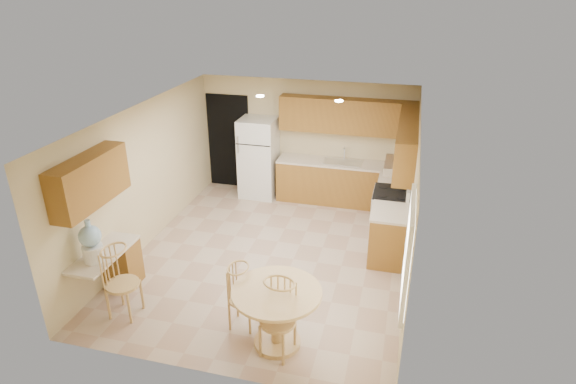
% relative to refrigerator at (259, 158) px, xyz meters
% --- Properties ---
extents(floor, '(5.50, 5.50, 0.00)m').
position_rel_refrigerator_xyz_m(floor, '(0.95, -2.40, -0.86)').
color(floor, tan).
rests_on(floor, ground).
extents(ceiling, '(4.50, 5.50, 0.02)m').
position_rel_refrigerator_xyz_m(ceiling, '(0.95, -2.40, 1.64)').
color(ceiling, white).
rests_on(ceiling, wall_back).
extents(wall_back, '(4.50, 0.02, 2.50)m').
position_rel_refrigerator_xyz_m(wall_back, '(0.95, 0.35, 0.39)').
color(wall_back, beige).
rests_on(wall_back, floor).
extents(wall_front, '(4.50, 0.02, 2.50)m').
position_rel_refrigerator_xyz_m(wall_front, '(0.95, -5.15, 0.39)').
color(wall_front, beige).
rests_on(wall_front, floor).
extents(wall_left, '(0.02, 5.50, 2.50)m').
position_rel_refrigerator_xyz_m(wall_left, '(-1.30, -2.40, 0.39)').
color(wall_left, beige).
rests_on(wall_left, floor).
extents(wall_right, '(0.02, 5.50, 2.50)m').
position_rel_refrigerator_xyz_m(wall_right, '(3.20, -2.40, 0.39)').
color(wall_right, beige).
rests_on(wall_right, floor).
extents(doorway, '(0.90, 0.02, 2.10)m').
position_rel_refrigerator_xyz_m(doorway, '(-0.80, 0.34, 0.19)').
color(doorway, black).
rests_on(doorway, floor).
extents(base_cab_back, '(2.75, 0.60, 0.87)m').
position_rel_refrigerator_xyz_m(base_cab_back, '(1.83, 0.05, -0.42)').
color(base_cab_back, olive).
rests_on(base_cab_back, floor).
extents(counter_back, '(2.75, 0.63, 0.04)m').
position_rel_refrigerator_xyz_m(counter_back, '(1.83, 0.05, 0.03)').
color(counter_back, beige).
rests_on(counter_back, base_cab_back).
extents(base_cab_right_a, '(0.60, 0.59, 0.87)m').
position_rel_refrigerator_xyz_m(base_cab_right_a, '(2.90, -0.54, -0.42)').
color(base_cab_right_a, olive).
rests_on(base_cab_right_a, floor).
extents(counter_right_a, '(0.63, 0.59, 0.04)m').
position_rel_refrigerator_xyz_m(counter_right_a, '(2.90, -0.54, 0.03)').
color(counter_right_a, beige).
rests_on(counter_right_a, base_cab_right_a).
extents(base_cab_right_b, '(0.60, 0.80, 0.87)m').
position_rel_refrigerator_xyz_m(base_cab_right_b, '(2.90, -2.00, -0.42)').
color(base_cab_right_b, olive).
rests_on(base_cab_right_b, floor).
extents(counter_right_b, '(0.63, 0.80, 0.04)m').
position_rel_refrigerator_xyz_m(counter_right_b, '(2.90, -2.00, 0.03)').
color(counter_right_b, beige).
rests_on(counter_right_b, base_cab_right_b).
extents(upper_cab_back, '(2.75, 0.33, 0.70)m').
position_rel_refrigerator_xyz_m(upper_cab_back, '(1.83, 0.19, 0.99)').
color(upper_cab_back, olive).
rests_on(upper_cab_back, wall_back).
extents(upper_cab_right, '(0.33, 2.42, 0.70)m').
position_rel_refrigerator_xyz_m(upper_cab_right, '(3.04, -1.19, 0.99)').
color(upper_cab_right, olive).
rests_on(upper_cab_right, wall_right).
extents(upper_cab_left, '(0.33, 1.40, 0.70)m').
position_rel_refrigerator_xyz_m(upper_cab_left, '(-1.13, -4.00, 0.99)').
color(upper_cab_left, olive).
rests_on(upper_cab_left, wall_left).
extents(sink, '(0.78, 0.44, 0.01)m').
position_rel_refrigerator_xyz_m(sink, '(1.80, 0.05, 0.06)').
color(sink, silver).
rests_on(sink, counter_back).
extents(range_hood, '(0.50, 0.76, 0.14)m').
position_rel_refrigerator_xyz_m(range_hood, '(2.95, -1.22, 0.56)').
color(range_hood, silver).
rests_on(range_hood, upper_cab_right).
extents(desk_pedestal, '(0.48, 0.42, 0.72)m').
position_rel_refrigerator_xyz_m(desk_pedestal, '(-1.05, -3.72, -0.50)').
color(desk_pedestal, olive).
rests_on(desk_pedestal, floor).
extents(desk_top, '(0.50, 1.20, 0.04)m').
position_rel_refrigerator_xyz_m(desk_top, '(-1.05, -4.10, -0.11)').
color(desk_top, beige).
rests_on(desk_top, desk_pedestal).
extents(window, '(0.06, 1.12, 1.30)m').
position_rel_refrigerator_xyz_m(window, '(3.18, -4.25, 0.64)').
color(window, white).
rests_on(window, wall_right).
extents(can_light_a, '(0.14, 0.14, 0.02)m').
position_rel_refrigerator_xyz_m(can_light_a, '(0.45, -1.20, 1.63)').
color(can_light_a, white).
rests_on(can_light_a, ceiling).
extents(can_light_b, '(0.14, 0.14, 0.02)m').
position_rel_refrigerator_xyz_m(can_light_b, '(1.85, -1.20, 1.63)').
color(can_light_b, white).
rests_on(can_light_b, ceiling).
extents(refrigerator, '(0.76, 0.74, 1.71)m').
position_rel_refrigerator_xyz_m(refrigerator, '(0.00, 0.00, 0.00)').
color(refrigerator, white).
rests_on(refrigerator, floor).
extents(stove, '(0.65, 0.76, 1.09)m').
position_rel_refrigerator_xyz_m(stove, '(2.88, -1.22, -0.39)').
color(stove, white).
rests_on(stove, floor).
extents(dining_table, '(1.14, 1.14, 0.84)m').
position_rel_refrigerator_xyz_m(dining_table, '(1.65, -4.45, -0.30)').
color(dining_table, tan).
rests_on(dining_table, floor).
extents(chair_table_a, '(0.41, 0.53, 0.92)m').
position_rel_refrigerator_xyz_m(chair_table_a, '(1.10, -4.29, -0.29)').
color(chair_table_a, tan).
rests_on(chair_table_a, floor).
extents(chair_table_b, '(0.46, 0.48, 1.03)m').
position_rel_refrigerator_xyz_m(chair_table_b, '(1.70, -4.70, -0.23)').
color(chair_table_b, tan).
rests_on(chair_table_b, floor).
extents(chair_desk, '(0.46, 0.60, 1.05)m').
position_rel_refrigerator_xyz_m(chair_desk, '(-0.60, -4.49, -0.22)').
color(chair_desk, tan).
rests_on(chair_desk, floor).
extents(water_crock, '(0.31, 0.31, 0.63)m').
position_rel_refrigerator_xyz_m(water_crock, '(-1.05, -4.31, 0.20)').
color(water_crock, white).
rests_on(water_crock, desk_top).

